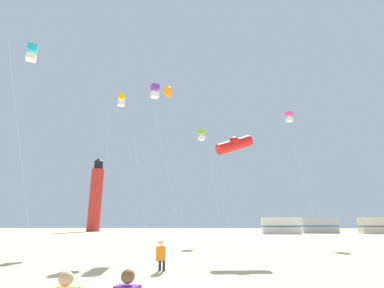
{
  "coord_description": "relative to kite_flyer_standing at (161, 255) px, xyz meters",
  "views": [
    {
      "loc": [
        2.51,
        -6.86,
        1.8
      ],
      "look_at": [
        1.32,
        11.44,
        6.91
      ],
      "focal_mm": 26.6,
      "sensor_mm": 36.0,
      "label": 1
    }
  ],
  "objects": [
    {
      "name": "kite_box_cyan",
      "position": [
        -10.21,
        4.82,
        12.49
      ],
      "size": [
        2.59,
        2.59,
        13.71
      ],
      "color": "silver",
      "rests_on": "ground"
    },
    {
      "name": "kite_box_rainbow",
      "position": [
        10.98,
        19.15,
        12.75
      ],
      "size": [
        2.82,
        2.04,
        13.98
      ],
      "color": "silver",
      "rests_on": "ground"
    },
    {
      "name": "lighthouse_distant",
      "position": [
        -24.38,
        52.79,
        7.22
      ],
      "size": [
        2.8,
        2.8,
        16.8
      ],
      "color": "red",
      "rests_on": "ground"
    },
    {
      "name": "kite_box_lime",
      "position": [
        1.06,
        18.29,
        10.53
      ],
      "size": [
        2.46,
        2.51,
        11.75
      ],
      "color": "silver",
      "rests_on": "ground"
    },
    {
      "name": "kite_box_gold",
      "position": [
        -6.39,
        12.86,
        12.46
      ],
      "size": [
        1.78,
        1.78,
        13.68
      ],
      "color": "silver",
      "rests_on": "ground"
    },
    {
      "name": "rv_van_white",
      "position": [
        14.12,
        41.17,
        0.78
      ],
      "size": [
        6.46,
        2.4,
        2.8
      ],
      "rotation": [
        0.0,
        0.0,
        0.01
      ],
      "color": "white",
      "rests_on": "ground"
    },
    {
      "name": "kite_tube_scarlet",
      "position": [
        3.5,
        5.77,
        5.97
      ],
      "size": [
        2.56,
        1.76,
        7.28
      ],
      "color": "silver",
      "rests_on": "ground"
    },
    {
      "name": "rv_van_silver",
      "position": [
        22.06,
        45.05,
        0.78
      ],
      "size": [
        6.53,
        2.6,
        2.8
      ],
      "rotation": [
        0.0,
        0.0,
        -0.04
      ],
      "color": "#B7BABF",
      "rests_on": "ground"
    },
    {
      "name": "rv_van_cream",
      "position": [
        31.74,
        42.79,
        0.78
      ],
      "size": [
        6.6,
        2.82,
        2.8
      ],
      "rotation": [
        0.0,
        0.0,
        -0.07
      ],
      "color": "beige",
      "rests_on": "ground"
    },
    {
      "name": "kite_flyer_standing",
      "position": [
        0.0,
        0.0,
        0.0
      ],
      "size": [
        0.34,
        0.51,
        1.16
      ],
      "rotation": [
        0.0,
        0.0,
        3.15
      ],
      "color": "orange",
      "rests_on": "ground"
    },
    {
      "name": "kite_tube_orange",
      "position": [
        -1.62,
        10.91,
        12.23
      ],
      "size": [
        3.03,
        2.92,
        13.55
      ],
      "color": "silver",
      "rests_on": "ground"
    },
    {
      "name": "kite_box_violet",
      "position": [
        -2.61,
        10.1,
        11.94
      ],
      "size": [
        2.65,
        2.65,
        13.16
      ],
      "color": "silver",
      "rests_on": "ground"
    }
  ]
}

